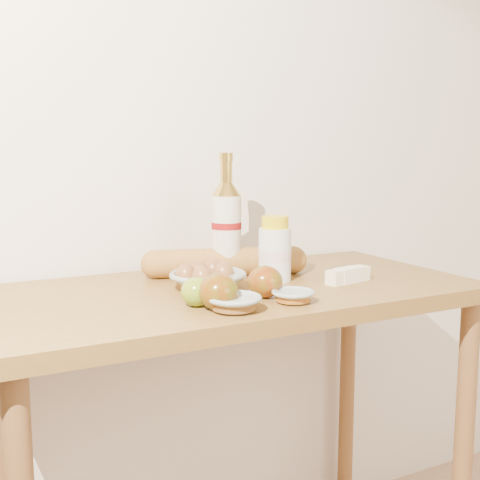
% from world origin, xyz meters
% --- Properties ---
extents(back_wall, '(3.50, 0.02, 2.60)m').
position_xyz_m(back_wall, '(0.00, 1.51, 1.30)').
color(back_wall, silver).
rests_on(back_wall, ground).
extents(table, '(1.20, 0.60, 0.90)m').
position_xyz_m(table, '(0.00, 1.18, 0.78)').
color(table, olive).
rests_on(table, ground).
extents(bourbon_bottle, '(0.09, 0.09, 0.33)m').
position_xyz_m(bourbon_bottle, '(0.04, 1.31, 1.03)').
color(bourbon_bottle, beige).
rests_on(bourbon_bottle, table).
extents(cream_bottle, '(0.10, 0.10, 0.17)m').
position_xyz_m(cream_bottle, '(0.12, 1.19, 0.98)').
color(cream_bottle, silver).
rests_on(cream_bottle, table).
extents(egg_bowl, '(0.24, 0.24, 0.07)m').
position_xyz_m(egg_bowl, '(-0.07, 1.18, 0.93)').
color(egg_bowl, gray).
rests_on(egg_bowl, table).
extents(baguette, '(0.45, 0.20, 0.08)m').
position_xyz_m(baguette, '(0.04, 1.31, 0.94)').
color(baguette, '#BB8339').
rests_on(baguette, table).
extents(apple_yellowgreen, '(0.08, 0.08, 0.06)m').
position_xyz_m(apple_yellowgreen, '(-0.16, 1.04, 0.93)').
color(apple_yellowgreen, olive).
rests_on(apple_yellowgreen, table).
extents(apple_redgreen_front, '(0.08, 0.08, 0.08)m').
position_xyz_m(apple_redgreen_front, '(-0.13, 0.99, 0.94)').
color(apple_redgreen_front, maroon).
rests_on(apple_redgreen_front, table).
extents(apple_redgreen_right, '(0.11, 0.11, 0.07)m').
position_xyz_m(apple_redgreen_right, '(0.01, 1.04, 0.94)').
color(apple_redgreen_right, '#940809').
rests_on(apple_redgreen_right, table).
extents(sugar_bowl, '(0.14, 0.14, 0.03)m').
position_xyz_m(sugar_bowl, '(-0.11, 0.97, 0.92)').
color(sugar_bowl, '#96A49F').
rests_on(sugar_bowl, table).
extents(syrup_bowl, '(0.11, 0.11, 0.03)m').
position_xyz_m(syrup_bowl, '(0.04, 0.98, 0.91)').
color(syrup_bowl, '#95A39C').
rests_on(syrup_bowl, table).
extents(butter_stick, '(0.14, 0.06, 0.04)m').
position_xyz_m(butter_stick, '(0.28, 1.09, 0.92)').
color(butter_stick, '#F3E8BC').
rests_on(butter_stick, table).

